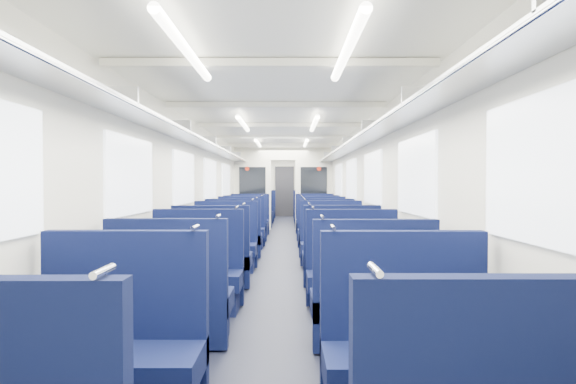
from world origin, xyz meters
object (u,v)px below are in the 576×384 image
object	(u,v)px
bulkhead	(283,187)
seat_14	(241,232)
seat_26	(262,210)
seat_5	(372,307)
seat_11	(332,247)
seat_17	(318,226)
seat_8	(213,261)
seat_13	(326,239)
seat_2	(119,359)
seat_23	(309,214)
seat_7	(353,279)
seat_4	(171,305)
seat_22	(258,214)
seat_15	(322,233)
seat_10	(225,249)
seat_24	(260,212)
seat_9	(341,260)
seat_25	(308,212)
seat_20	(255,217)
seat_6	(196,278)
seat_16	(246,227)
seat_19	(315,222)
seat_18	(250,223)
end_door	(285,191)
seat_21	(311,217)
seat_3	(408,361)
seat_27	(307,210)
seat_12	(234,239)

from	to	relation	value
bulkhead	seat_14	xyz separation A→B (m)	(-0.83, -3.72, -0.90)
seat_26	seat_5	bearing A→B (deg)	-83.04
seat_11	seat_17	xyz separation A→B (m)	(0.00, 3.46, 0.00)
seat_8	seat_13	world-z (taller)	same
seat_2	seat_23	size ratio (longest dim) A/B	1.00
seat_7	seat_11	xyz separation A→B (m)	(0.00, 2.41, 0.00)
seat_4	seat_22	distance (m)	11.23
seat_22	seat_15	bearing A→B (deg)	-73.70
seat_10	seat_15	xyz separation A→B (m)	(1.66, 2.26, 0.00)
seat_15	seat_24	bearing A→B (deg)	103.90
seat_10	seat_2	bearing A→B (deg)	-90.00
seat_9	seat_10	bearing A→B (deg)	146.61
seat_8	seat_25	bearing A→B (deg)	80.81
seat_20	seat_17	bearing A→B (deg)	-61.62
seat_7	seat_14	xyz separation A→B (m)	(-1.66, 4.70, 0.00)
seat_6	seat_16	bearing A→B (deg)	90.00
seat_8	seat_19	size ratio (longest dim) A/B	1.00
seat_4	seat_18	bearing A→B (deg)	90.00
seat_20	seat_22	distance (m)	1.25
seat_4	seat_15	bearing A→B (deg)	73.36
seat_18	seat_25	world-z (taller)	same
end_door	seat_24	world-z (taller)	end_door
seat_11	seat_23	distance (m)	7.79
seat_13	seat_22	world-z (taller)	same
seat_21	seat_26	distance (m)	3.90
seat_2	seat_17	world-z (taller)	same
seat_10	seat_18	xyz separation A→B (m)	(0.00, 4.59, 0.00)
seat_17	seat_24	distance (m)	5.60
seat_8	seat_24	xyz separation A→B (m)	(0.00, 10.13, 0.00)
end_door	seat_4	bearing A→B (deg)	-93.21
seat_3	seat_7	world-z (taller)	same
seat_10	seat_13	size ratio (longest dim) A/B	1.00
end_door	seat_25	xyz separation A→B (m)	(0.83, -2.42, -0.66)
seat_17	seat_27	size ratio (longest dim) A/B	1.00
end_door	seat_17	world-z (taller)	end_door
seat_8	seat_22	size ratio (longest dim) A/B	1.00
bulkhead	seat_12	bearing A→B (deg)	-99.48
seat_24	seat_22	bearing A→B (deg)	-90.00
seat_16	seat_19	xyz separation A→B (m)	(1.66, 1.26, 0.00)
end_door	seat_16	bearing A→B (deg)	-95.91
seat_6	seat_11	bearing A→B (deg)	55.09
seat_16	seat_22	distance (m)	4.43
end_door	seat_10	bearing A→B (deg)	-94.12
seat_18	seat_8	bearing A→B (deg)	-90.00
seat_12	seat_24	bearing A→B (deg)	90.00
seat_3	seat_10	distance (m)	4.81
seat_20	seat_22	bearing A→B (deg)	90.00
seat_3	seat_13	bearing A→B (deg)	90.00
seat_11	seat_19	bearing A→B (deg)	90.00
seat_7	seat_23	size ratio (longest dim) A/B	1.00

